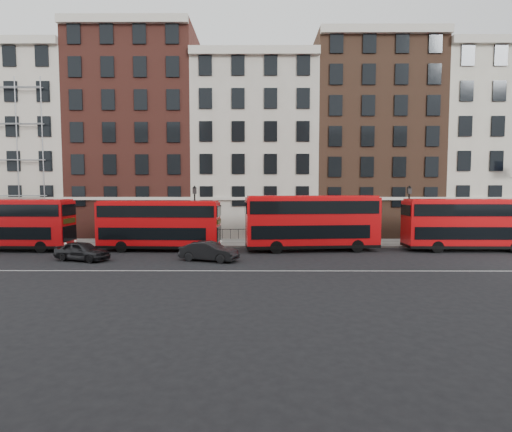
{
  "coord_description": "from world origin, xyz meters",
  "views": [
    {
      "loc": [
        0.33,
        -26.95,
        5.23
      ],
      "look_at": [
        0.19,
        5.0,
        3.0
      ],
      "focal_mm": 28.0,
      "sensor_mm": 36.0,
      "label": 1
    }
  ],
  "objects_px": {
    "car_rear": "(82,251)",
    "bus_b": "(159,224)",
    "bus_d": "(467,223)",
    "bus_a": "(9,223)",
    "car_front": "(209,251)",
    "bus_c": "(311,221)"
  },
  "relations": [
    {
      "from": "bus_d",
      "to": "bus_a",
      "type": "bearing_deg",
      "value": -179.53
    },
    {
      "from": "bus_c",
      "to": "car_rear",
      "type": "bearing_deg",
      "value": -170.69
    },
    {
      "from": "bus_a",
      "to": "bus_b",
      "type": "bearing_deg",
      "value": 1.69
    },
    {
      "from": "bus_d",
      "to": "car_rear",
      "type": "bearing_deg",
      "value": -170.98
    },
    {
      "from": "car_rear",
      "to": "bus_b",
      "type": "bearing_deg",
      "value": -26.19
    },
    {
      "from": "car_front",
      "to": "bus_c",
      "type": "bearing_deg",
      "value": -41.05
    },
    {
      "from": "car_front",
      "to": "bus_b",
      "type": "bearing_deg",
      "value": 64.24
    },
    {
      "from": "bus_b",
      "to": "bus_c",
      "type": "xyz_separation_m",
      "value": [
        12.69,
        -0.0,
        0.23
      ]
    },
    {
      "from": "bus_b",
      "to": "car_front",
      "type": "xyz_separation_m",
      "value": [
        4.73,
        -4.64,
        -1.56
      ]
    },
    {
      "from": "car_rear",
      "to": "car_front",
      "type": "height_order",
      "value": "car_rear"
    },
    {
      "from": "bus_d",
      "to": "car_front",
      "type": "xyz_separation_m",
      "value": [
        -20.94,
        -4.64,
        -1.63
      ]
    },
    {
      "from": "bus_c",
      "to": "bus_d",
      "type": "height_order",
      "value": "bus_c"
    },
    {
      "from": "car_rear",
      "to": "car_front",
      "type": "bearing_deg",
      "value": -72.26
    },
    {
      "from": "bus_a",
      "to": "bus_d",
      "type": "height_order",
      "value": "bus_d"
    },
    {
      "from": "bus_a",
      "to": "car_front",
      "type": "height_order",
      "value": "bus_a"
    },
    {
      "from": "bus_a",
      "to": "bus_d",
      "type": "distance_m",
      "value": 38.25
    },
    {
      "from": "bus_b",
      "to": "car_front",
      "type": "height_order",
      "value": "bus_b"
    },
    {
      "from": "bus_b",
      "to": "bus_c",
      "type": "height_order",
      "value": "bus_c"
    },
    {
      "from": "bus_b",
      "to": "car_rear",
      "type": "height_order",
      "value": "bus_b"
    },
    {
      "from": "bus_b",
      "to": "car_front",
      "type": "relative_size",
      "value": 2.39
    },
    {
      "from": "bus_d",
      "to": "car_front",
      "type": "relative_size",
      "value": 2.46
    },
    {
      "from": "bus_d",
      "to": "bus_b",
      "type": "bearing_deg",
      "value": -179.53
    }
  ]
}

